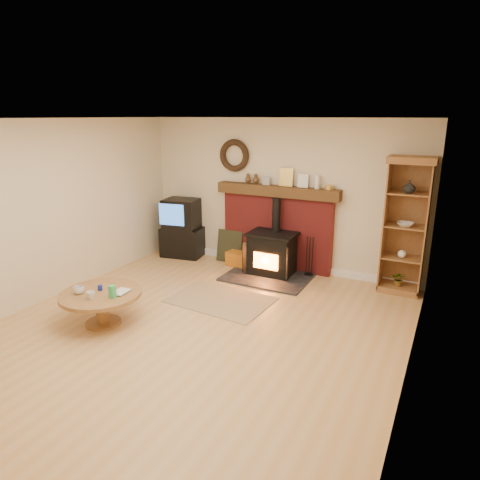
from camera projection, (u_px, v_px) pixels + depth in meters
The scene contains 11 objects.
ground at pixel (195, 331), 5.44m from camera, with size 5.50×5.50×0.00m, color tan.
room_shell at pixel (194, 196), 5.04m from camera, with size 5.02×5.52×2.61m.
chimney_breast at pixel (277, 224), 7.49m from camera, with size 2.20×0.22×1.78m.
wood_stove at pixel (271, 255), 7.25m from camera, with size 1.40×1.00×1.30m.
area_rug at pixel (221, 300), 6.33m from camera, with size 1.46×1.00×0.01m, color brown.
tv_unit at pixel (182, 229), 8.21m from camera, with size 0.84×0.65×1.12m.
curio_cabinet at pixel (405, 226), 6.40m from camera, with size 0.66×0.48×2.07m.
firelog_box at pixel (239, 259), 7.72m from camera, with size 0.43×0.27×0.27m, color #C0AB07.
leaning_painting at pixel (230, 246), 7.92m from camera, with size 0.50×0.03×0.60m, color black.
fire_tools at pixel (309, 269), 7.24m from camera, with size 0.16×0.16×0.70m.
coffee_table at pixel (101, 298), 5.52m from camera, with size 1.04×1.04×0.60m.
Camera 1 is at (2.74, -4.10, 2.63)m, focal length 32.00 mm.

